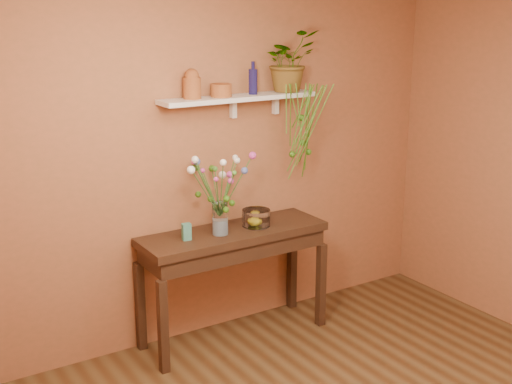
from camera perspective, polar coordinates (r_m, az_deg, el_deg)
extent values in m
cube|color=#A55D3A|center=(5.40, -2.55, 2.09)|extent=(4.00, 0.04, 2.70)
cube|color=#A55D3A|center=(2.92, -17.52, -10.53)|extent=(0.04, 4.00, 2.70)
cube|color=#392113|center=(5.27, -1.93, -3.57)|extent=(1.50, 0.48, 0.06)
cube|color=#392113|center=(5.31, -1.92, -4.55)|extent=(1.44, 0.44, 0.13)
cube|color=#392113|center=(5.00, -7.89, -11.28)|extent=(0.06, 0.06, 0.72)
cube|color=#392113|center=(5.68, 5.53, -7.84)|extent=(0.06, 0.06, 0.72)
cube|color=#392113|center=(5.35, -9.78, -9.52)|extent=(0.06, 0.06, 0.72)
cube|color=#392113|center=(5.99, 3.07, -6.53)|extent=(0.06, 0.06, 0.72)
cube|color=white|center=(5.22, -1.43, 7.99)|extent=(1.30, 0.24, 0.04)
cube|color=white|center=(5.31, -1.95, 7.10)|extent=(0.04, 0.05, 0.15)
cube|color=white|center=(5.52, 1.66, 7.42)|extent=(0.04, 0.05, 0.15)
cylinder|color=#9B4E23|center=(5.03, -5.44, 8.76)|extent=(0.17, 0.17, 0.16)
sphere|color=#9B4E23|center=(5.02, -5.46, 9.78)|extent=(0.11, 0.11, 0.11)
cylinder|color=#9B4E23|center=(5.13, -2.98, 8.60)|extent=(0.18, 0.18, 0.10)
cylinder|color=#171447|center=(5.28, -0.26, 9.33)|extent=(0.07, 0.07, 0.19)
cylinder|color=#171447|center=(5.27, -0.26, 10.70)|extent=(0.03, 0.03, 0.06)
imported|color=#336112|center=(5.45, 2.76, 11.03)|extent=(0.47, 0.42, 0.48)
cylinder|color=#336112|center=(5.38, 4.70, 5.67)|extent=(0.03, 0.33, 0.66)
cylinder|color=#4E962D|center=(5.33, 4.04, 6.00)|extent=(0.09, 0.28, 0.59)
cylinder|color=#4E962D|center=(5.30, 4.24, 5.15)|extent=(0.04, 0.45, 0.73)
cylinder|color=#336112|center=(5.42, 4.31, 6.19)|extent=(0.04, 0.11, 0.58)
cylinder|color=#4E962D|center=(5.40, 4.97, 5.59)|extent=(0.17, 0.26, 0.69)
cylinder|color=#4E962D|center=(5.42, 3.70, 6.47)|extent=(0.14, 0.09, 0.53)
cylinder|color=#336112|center=(5.34, 3.99, 7.24)|extent=(0.08, 0.20, 0.36)
cylinder|color=#4E962D|center=(5.37, 4.00, 6.03)|extent=(0.05, 0.21, 0.60)
cylinder|color=#4E962D|center=(5.33, 2.59, 7.00)|extent=(0.09, 0.11, 0.41)
cylinder|color=#336112|center=(5.45, 4.56, 5.14)|extent=(0.03, 0.16, 0.78)
cylinder|color=#4E962D|center=(5.33, 3.57, 5.95)|extent=(0.07, 0.29, 0.60)
cylinder|color=#4E962D|center=(5.38, 3.26, 7.35)|extent=(0.15, 0.06, 0.36)
cylinder|color=#336112|center=(5.40, 4.41, 5.40)|extent=(0.08, 0.16, 0.72)
cylinder|color=#4E962D|center=(5.37, 4.35, 4.97)|extent=(0.17, 0.27, 0.79)
cylinder|color=#4E962D|center=(5.33, 4.28, 6.20)|extent=(0.10, 0.28, 0.55)
cylinder|color=#336112|center=(5.36, 2.93, 6.50)|extent=(0.06, 0.08, 0.51)
cylinder|color=#4E962D|center=(5.40, 4.27, 7.18)|extent=(0.07, 0.07, 0.39)
sphere|color=#336112|center=(5.40, 3.88, 6.30)|extent=(0.05, 0.05, 0.05)
sphere|color=#336112|center=(5.54, 4.46, 3.40)|extent=(0.05, 0.05, 0.05)
sphere|color=#336112|center=(5.41, 3.09, 3.21)|extent=(0.05, 0.05, 0.05)
sphere|color=#336112|center=(5.45, 3.94, 4.20)|extent=(0.05, 0.05, 0.05)
cylinder|color=white|center=(5.13, -3.06, -2.26)|extent=(0.12, 0.12, 0.25)
cylinder|color=silver|center=(5.15, -3.05, -2.96)|extent=(0.11, 0.11, 0.12)
cylinder|color=#386B28|center=(4.94, -2.48, -0.24)|extent=(0.04, 0.29, 0.40)
sphere|color=#4C872A|center=(4.76, -1.86, 1.63)|extent=(0.04, 0.04, 0.04)
cylinder|color=#386B28|center=(5.04, -2.61, -0.54)|extent=(0.03, 0.13, 0.30)
sphere|color=#C7399A|center=(4.95, -2.14, 0.94)|extent=(0.05, 0.05, 0.05)
cylinder|color=#386B28|center=(5.06, -2.04, -0.10)|extent=(0.15, 0.13, 0.36)
sphere|color=#4C5FA5|center=(5.01, -0.99, 1.82)|extent=(0.05, 0.05, 0.05)
cylinder|color=#386B28|center=(5.05, -1.70, 0.54)|extent=(0.21, 0.14, 0.47)
sphere|color=#C7399A|center=(5.00, -0.30, 3.11)|extent=(0.06, 0.06, 0.06)
cylinder|color=#386B28|center=(5.10, -2.35, 0.36)|extent=(0.16, 0.01, 0.41)
sphere|color=white|center=(5.10, -1.63, 2.70)|extent=(0.05, 0.05, 0.05)
cylinder|color=#386B28|center=(5.14, -2.42, 0.49)|extent=(0.19, 0.08, 0.42)
sphere|color=white|center=(5.17, -1.78, 2.93)|extent=(0.05, 0.05, 0.05)
cylinder|color=#386B28|center=(5.14, -2.65, -0.24)|extent=(0.13, 0.07, 0.29)
sphere|color=#C7399A|center=(5.16, -2.24, 1.49)|extent=(0.05, 0.05, 0.05)
cylinder|color=#386B28|center=(5.14, -2.97, -0.25)|extent=(0.08, 0.10, 0.29)
sphere|color=white|center=(5.16, -2.87, 1.46)|extent=(0.06, 0.06, 0.06)
cylinder|color=#386B28|center=(5.14, -3.41, 0.02)|extent=(0.02, 0.16, 0.34)
sphere|color=#336112|center=(5.17, -3.76, 2.00)|extent=(0.05, 0.05, 0.05)
cylinder|color=#386B28|center=(5.10, -3.28, -0.01)|extent=(0.01, 0.08, 0.35)
sphere|color=#4C872A|center=(5.09, -3.49, 1.96)|extent=(0.04, 0.04, 0.04)
cylinder|color=#386B28|center=(5.14, -4.11, 0.07)|extent=(0.09, 0.22, 0.35)
sphere|color=#4C872A|center=(5.17, -5.14, 2.09)|extent=(0.06, 0.06, 0.06)
cylinder|color=#386B28|center=(5.13, -4.18, 0.31)|extent=(0.11, 0.21, 0.40)
sphere|color=#C7399A|center=(5.14, -5.29, 2.58)|extent=(0.04, 0.04, 0.04)
cylinder|color=#386B28|center=(5.06, -4.04, 0.28)|extent=(0.16, 0.08, 0.43)
sphere|color=#4C5FA5|center=(5.01, -5.04, 2.58)|extent=(0.05, 0.05, 0.05)
cylinder|color=#386B28|center=(5.06, -3.80, -0.09)|extent=(0.12, 0.05, 0.36)
sphere|color=#C7399A|center=(5.01, -4.55, 1.83)|extent=(0.04, 0.04, 0.04)
cylinder|color=#386B28|center=(4.98, -4.10, 0.33)|extent=(0.23, 0.06, 0.47)
sphere|color=white|center=(4.85, -5.19, 2.75)|extent=(0.05, 0.05, 0.05)
cylinder|color=#386B28|center=(4.96, -4.26, -0.11)|extent=(0.29, 0.11, 0.42)
sphere|color=white|center=(4.81, -5.53, 1.87)|extent=(0.06, 0.06, 0.06)
cylinder|color=#386B28|center=(4.99, -3.23, -0.48)|extent=(0.11, 0.15, 0.33)
sphere|color=#C7399A|center=(4.86, -3.41, 1.08)|extent=(0.04, 0.04, 0.04)
cylinder|color=#386B28|center=(4.97, -2.94, 0.20)|extent=(0.07, 0.18, 0.46)
sphere|color=white|center=(4.83, -2.80, 2.52)|extent=(0.05, 0.05, 0.05)
sphere|color=#336112|center=(5.26, -2.57, -0.54)|extent=(0.05, 0.05, 0.05)
sphere|color=#336112|center=(5.02, -2.57, -1.52)|extent=(0.05, 0.05, 0.05)
sphere|color=#336112|center=(5.12, -4.93, -0.21)|extent=(0.05, 0.05, 0.05)
sphere|color=#336112|center=(5.07, -2.06, -0.95)|extent=(0.05, 0.05, 0.05)
sphere|color=#336112|center=(4.94, -2.52, -0.58)|extent=(0.05, 0.05, 0.05)
sphere|color=#336112|center=(5.09, -3.88, -0.60)|extent=(0.05, 0.05, 0.05)
cylinder|color=white|center=(5.34, 0.01, -2.20)|extent=(0.22, 0.22, 0.13)
cylinder|color=white|center=(5.36, 0.01, -2.82)|extent=(0.22, 0.22, 0.01)
sphere|color=yellow|center=(5.36, -0.07, -2.42)|extent=(0.07, 0.07, 0.07)
cube|color=teal|center=(5.05, -5.91, -3.37)|extent=(0.07, 0.06, 0.13)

